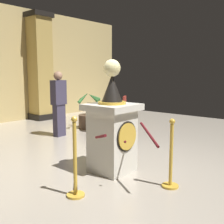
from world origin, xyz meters
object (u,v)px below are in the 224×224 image
(cafe_table, at_px, (102,115))
(cafe_chair_red, at_px, (121,110))
(stanchion_far, at_px, (171,164))
(bystander_guest, at_px, (59,102))
(stanchion_near, at_px, (75,169))
(potted_palm_right, at_px, (89,119))
(pedestal_clock, at_px, (112,129))

(cafe_table, xyz_separation_m, cafe_chair_red, (0.59, -0.21, 0.11))
(stanchion_far, distance_m, cafe_table, 3.88)
(bystander_guest, distance_m, cafe_chair_red, 1.86)
(bystander_guest, distance_m, cafe_table, 1.28)
(cafe_chair_red, bearing_deg, stanchion_near, -148.78)
(stanchion_near, xyz_separation_m, potted_palm_right, (3.23, 3.09, -0.10))
(stanchion_near, bearing_deg, pedestal_clock, 13.48)
(stanchion_far, height_order, potted_palm_right, potted_palm_right)
(potted_palm_right, distance_m, cafe_chair_red, 1.01)
(potted_palm_right, xyz_separation_m, cafe_table, (-0.08, -0.60, 0.19))
(stanchion_far, bearing_deg, bystander_guest, 75.76)
(pedestal_clock, xyz_separation_m, bystander_guest, (1.01, 2.68, 0.17))
(potted_palm_right, bearing_deg, stanchion_far, -118.94)
(stanchion_near, bearing_deg, cafe_chair_red, 31.22)
(stanchion_far, xyz_separation_m, bystander_guest, (0.94, 3.72, 0.54))
(bystander_guest, relative_size, cafe_table, 2.26)
(potted_palm_right, xyz_separation_m, cafe_chair_red, (0.51, -0.82, 0.30))
(pedestal_clock, height_order, stanchion_near, pedestal_clock)
(stanchion_near, relative_size, bystander_guest, 0.65)
(pedestal_clock, distance_m, potted_palm_right, 3.63)
(stanchion_far, distance_m, cafe_chair_red, 4.06)
(stanchion_near, bearing_deg, potted_palm_right, 43.68)
(stanchion_near, xyz_separation_m, bystander_guest, (2.03, 2.93, 0.50))
(pedestal_clock, height_order, stanchion_far, pedestal_clock)
(potted_palm_right, bearing_deg, cafe_table, -97.60)
(bystander_guest, height_order, cafe_table, bystander_guest)
(potted_palm_right, relative_size, cafe_table, 1.48)
(stanchion_near, height_order, cafe_chair_red, stanchion_near)
(bystander_guest, bearing_deg, potted_palm_right, 7.55)
(cafe_table, bearing_deg, cafe_chair_red, -20.06)
(cafe_table, bearing_deg, potted_palm_right, 82.40)
(bystander_guest, bearing_deg, pedestal_clock, -110.64)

